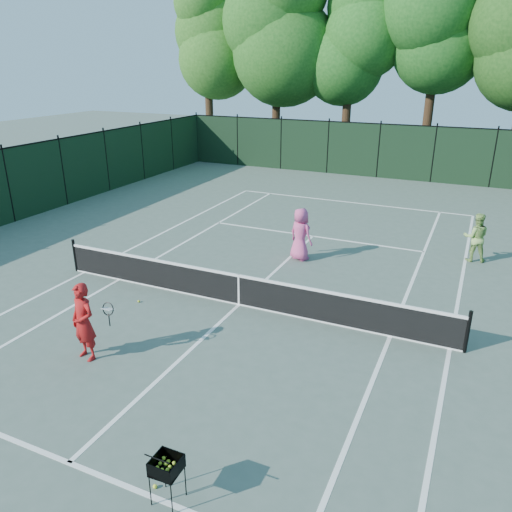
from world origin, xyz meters
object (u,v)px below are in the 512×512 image
at_px(ball_hopper, 166,466).
at_px(loose_ball_near_cart, 155,486).
at_px(loose_ball_midcourt, 139,301).
at_px(player_pink, 301,234).
at_px(coach, 84,322).
at_px(player_green, 476,237).

distance_m(ball_hopper, loose_ball_near_cart, 0.72).
relative_size(ball_hopper, loose_ball_midcourt, 11.74).
bearing_deg(player_pink, loose_ball_near_cart, 119.02).
relative_size(coach, player_green, 1.09).
xyz_separation_m(coach, loose_ball_near_cart, (3.56, -2.47, -0.87)).
bearing_deg(coach, player_pink, 85.17).
xyz_separation_m(coach, ball_hopper, (3.89, -2.57, -0.24)).
height_order(player_green, ball_hopper, player_green).
bearing_deg(player_pink, loose_ball_midcourt, 81.08).
height_order(ball_hopper, loose_ball_near_cart, ball_hopper).
relative_size(ball_hopper, loose_ball_near_cart, 11.74).
xyz_separation_m(ball_hopper, loose_ball_midcourt, (-4.56, 5.31, -0.63)).
xyz_separation_m(player_pink, loose_ball_midcourt, (-2.96, -4.96, -0.86)).
height_order(player_pink, loose_ball_midcourt, player_pink).
xyz_separation_m(coach, player_pink, (2.29, 7.71, -0.02)).
distance_m(player_pink, player_green, 5.81).
relative_size(player_pink, loose_ball_near_cart, 26.15).
distance_m(loose_ball_near_cart, loose_ball_midcourt, 6.71).
relative_size(coach, player_pink, 1.02).
relative_size(player_pink, loose_ball_midcourt, 26.15).
bearing_deg(coach, ball_hopper, -21.69).
bearing_deg(player_pink, coach, 95.35).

